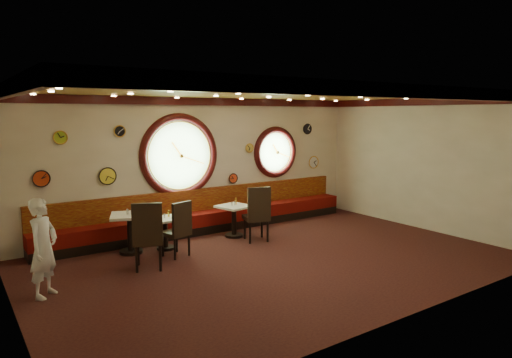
# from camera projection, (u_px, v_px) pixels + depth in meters

# --- Properties ---
(floor) EXTENTS (9.00, 6.00, 0.00)m
(floor) POSITION_uv_depth(u_px,v_px,m) (276.00, 261.00, 8.83)
(floor) COLOR black
(floor) RESTS_ON ground
(ceiling) EXTENTS (9.00, 6.00, 0.02)m
(ceiling) POSITION_uv_depth(u_px,v_px,m) (277.00, 93.00, 8.37)
(ceiling) COLOR #AF7D31
(ceiling) RESTS_ON wall_back
(wall_back) EXTENTS (9.00, 0.02, 3.20)m
(wall_back) POSITION_uv_depth(u_px,v_px,m) (202.00, 165.00, 11.05)
(wall_back) COLOR beige
(wall_back) RESTS_ON floor
(wall_front) EXTENTS (9.00, 0.02, 3.20)m
(wall_front) POSITION_uv_depth(u_px,v_px,m) (411.00, 205.00, 6.15)
(wall_front) COLOR beige
(wall_front) RESTS_ON floor
(wall_left) EXTENTS (0.02, 6.00, 3.20)m
(wall_left) POSITION_uv_depth(u_px,v_px,m) (8.00, 206.00, 6.08)
(wall_left) COLOR beige
(wall_left) RESTS_ON floor
(wall_right) EXTENTS (0.02, 6.00, 3.20)m
(wall_right) POSITION_uv_depth(u_px,v_px,m) (424.00, 164.00, 11.13)
(wall_right) COLOR beige
(wall_right) RESTS_ON floor
(molding_back) EXTENTS (9.00, 0.10, 0.18)m
(molding_back) POSITION_uv_depth(u_px,v_px,m) (202.00, 101.00, 10.79)
(molding_back) COLOR #320909
(molding_back) RESTS_ON wall_back
(molding_front) EXTENTS (9.00, 0.10, 0.18)m
(molding_front) POSITION_uv_depth(u_px,v_px,m) (413.00, 91.00, 5.98)
(molding_front) COLOR #320909
(molding_front) RESTS_ON wall_back
(molding_left) EXTENTS (0.10, 6.00, 0.18)m
(molding_left) POSITION_uv_depth(u_px,v_px,m) (3.00, 91.00, 5.89)
(molding_left) COLOR #320909
(molding_left) RESTS_ON wall_back
(molding_right) EXTENTS (0.10, 6.00, 0.18)m
(molding_right) POSITION_uv_depth(u_px,v_px,m) (426.00, 102.00, 10.88)
(molding_right) COLOR #320909
(molding_right) RESTS_ON wall_back
(banquette_base) EXTENTS (8.00, 0.55, 0.20)m
(banquette_base) POSITION_uv_depth(u_px,v_px,m) (209.00, 227.00, 11.03)
(banquette_base) COLOR black
(banquette_base) RESTS_ON floor
(banquette_seat) EXTENTS (8.00, 0.55, 0.30)m
(banquette_seat) POSITION_uv_depth(u_px,v_px,m) (209.00, 217.00, 11.00)
(banquette_seat) COLOR #580A07
(banquette_seat) RESTS_ON banquette_base
(banquette_back) EXTENTS (8.00, 0.10, 0.55)m
(banquette_back) POSITION_uv_depth(u_px,v_px,m) (204.00, 199.00, 11.12)
(banquette_back) COLOR #600B07
(banquette_back) RESTS_ON wall_back
(porthole_left_glass) EXTENTS (1.66, 0.02, 1.66)m
(porthole_left_glass) POSITION_uv_depth(u_px,v_px,m) (179.00, 156.00, 10.67)
(porthole_left_glass) COLOR #92CE7B
(porthole_left_glass) RESTS_ON wall_back
(porthole_left_frame) EXTENTS (1.98, 0.18, 1.98)m
(porthole_left_frame) POSITION_uv_depth(u_px,v_px,m) (180.00, 156.00, 10.66)
(porthole_left_frame) COLOR #320909
(porthole_left_frame) RESTS_ON wall_back
(porthole_left_ring) EXTENTS (1.61, 0.03, 1.61)m
(porthole_left_ring) POSITION_uv_depth(u_px,v_px,m) (180.00, 156.00, 10.64)
(porthole_left_ring) COLOR gold
(porthole_left_ring) RESTS_ON wall_back
(porthole_right_glass) EXTENTS (1.10, 0.02, 1.10)m
(porthole_right_glass) POSITION_uv_depth(u_px,v_px,m) (275.00, 152.00, 12.25)
(porthole_right_glass) COLOR #92CE7B
(porthole_right_glass) RESTS_ON wall_back
(porthole_right_frame) EXTENTS (1.38, 0.18, 1.38)m
(porthole_right_frame) POSITION_uv_depth(u_px,v_px,m) (275.00, 152.00, 12.24)
(porthole_right_frame) COLOR #320909
(porthole_right_frame) RESTS_ON wall_back
(porthole_right_ring) EXTENTS (1.09, 0.03, 1.09)m
(porthole_right_ring) POSITION_uv_depth(u_px,v_px,m) (276.00, 152.00, 12.21)
(porthole_right_ring) COLOR gold
(porthole_right_ring) RESTS_ON wall_back
(wall_clock_0) EXTENTS (0.32, 0.03, 0.32)m
(wall_clock_0) POSITION_uv_depth(u_px,v_px,m) (41.00, 179.00, 9.00)
(wall_clock_0) COLOR #BD3312
(wall_clock_0) RESTS_ON wall_back
(wall_clock_1) EXTENTS (0.34, 0.03, 0.34)m
(wall_clock_1) POSITION_uv_depth(u_px,v_px,m) (313.00, 162.00, 13.03)
(wall_clock_1) COLOR silver
(wall_clock_1) RESTS_ON wall_back
(wall_clock_2) EXTENTS (0.28, 0.03, 0.28)m
(wall_clock_2) POSITION_uv_depth(u_px,v_px,m) (307.00, 129.00, 12.75)
(wall_clock_2) COLOR black
(wall_clock_2) RESTS_ON wall_back
(wall_clock_3) EXTENTS (0.36, 0.03, 0.36)m
(wall_clock_3) POSITION_uv_depth(u_px,v_px,m) (107.00, 176.00, 9.74)
(wall_clock_3) COLOR yellow
(wall_clock_3) RESTS_ON wall_back
(wall_clock_4) EXTENTS (0.24, 0.03, 0.24)m
(wall_clock_4) POSITION_uv_depth(u_px,v_px,m) (120.00, 131.00, 9.77)
(wall_clock_4) COLOR black
(wall_clock_4) RESTS_ON wall_back
(wall_clock_5) EXTENTS (0.22, 0.03, 0.22)m
(wall_clock_5) POSITION_uv_depth(u_px,v_px,m) (249.00, 148.00, 11.72)
(wall_clock_5) COLOR gold
(wall_clock_5) RESTS_ON wall_back
(wall_clock_6) EXTENTS (0.24, 0.03, 0.24)m
(wall_clock_6) POSITION_uv_depth(u_px,v_px,m) (233.00, 178.00, 11.55)
(wall_clock_6) COLOR #EE451C
(wall_clock_6) RESTS_ON wall_back
(wall_clock_7) EXTENTS (0.26, 0.03, 0.26)m
(wall_clock_7) POSITION_uv_depth(u_px,v_px,m) (60.00, 138.00, 9.11)
(wall_clock_7) COLOR #A6C727
(wall_clock_7) RESTS_ON wall_back
(table_a) EXTENTS (0.95, 0.95, 0.81)m
(table_a) POSITION_uv_depth(u_px,v_px,m) (130.00, 229.00, 9.24)
(table_a) COLOR black
(table_a) RESTS_ON floor
(table_b) EXTENTS (0.61, 0.61, 0.67)m
(table_b) POSITION_uv_depth(u_px,v_px,m) (165.00, 230.00, 9.53)
(table_b) COLOR black
(table_b) RESTS_ON floor
(table_c) EXTENTS (0.80, 0.80, 0.74)m
(table_c) POSITION_uv_depth(u_px,v_px,m) (234.00, 217.00, 10.50)
(table_c) COLOR black
(table_c) RESTS_ON floor
(chair_a) EXTENTS (0.70, 0.70, 0.78)m
(chair_a) POSITION_uv_depth(u_px,v_px,m) (148.00, 232.00, 8.19)
(chair_a) COLOR black
(chair_a) RESTS_ON floor
(chair_b) EXTENTS (0.58, 0.58, 0.69)m
(chair_b) POSITION_uv_depth(u_px,v_px,m) (179.00, 225.00, 8.98)
(chair_b) COLOR black
(chair_b) RESTS_ON floor
(chair_c) EXTENTS (0.65, 0.65, 0.77)m
(chair_c) POSITION_uv_depth(u_px,v_px,m) (258.00, 210.00, 10.04)
(chair_c) COLOR black
(chair_c) RESTS_ON floor
(condiment_a_salt) EXTENTS (0.04, 0.04, 0.11)m
(condiment_a_salt) POSITION_uv_depth(u_px,v_px,m) (127.00, 212.00, 9.16)
(condiment_a_salt) COLOR #BDBDC1
(condiment_a_salt) RESTS_ON table_a
(condiment_b_salt) EXTENTS (0.04, 0.04, 0.11)m
(condiment_b_salt) POSITION_uv_depth(u_px,v_px,m) (160.00, 216.00, 9.44)
(condiment_b_salt) COLOR silver
(condiment_b_salt) RESTS_ON table_b
(condiment_c_salt) EXTENTS (0.03, 0.03, 0.10)m
(condiment_c_salt) POSITION_uv_depth(u_px,v_px,m) (232.00, 204.00, 10.42)
(condiment_c_salt) COLOR silver
(condiment_c_salt) RESTS_ON table_c
(condiment_a_pepper) EXTENTS (0.04, 0.04, 0.11)m
(condiment_a_pepper) POSITION_uv_depth(u_px,v_px,m) (132.00, 211.00, 9.20)
(condiment_a_pepper) COLOR #BABABE
(condiment_a_pepper) RESTS_ON table_a
(condiment_b_pepper) EXTENTS (0.03, 0.03, 0.09)m
(condiment_b_pepper) POSITION_uv_depth(u_px,v_px,m) (164.00, 216.00, 9.47)
(condiment_b_pepper) COLOR silver
(condiment_b_pepper) RESTS_ON table_b
(condiment_c_pepper) EXTENTS (0.04, 0.04, 0.10)m
(condiment_c_pepper) POSITION_uv_depth(u_px,v_px,m) (235.00, 203.00, 10.49)
(condiment_c_pepper) COLOR silver
(condiment_c_pepper) RESTS_ON table_c
(condiment_a_bottle) EXTENTS (0.05, 0.05, 0.18)m
(condiment_a_bottle) POSITION_uv_depth(u_px,v_px,m) (135.00, 208.00, 9.32)
(condiment_a_bottle) COLOR gold
(condiment_a_bottle) RESTS_ON table_a
(condiment_b_bottle) EXTENTS (0.04, 0.04, 0.14)m
(condiment_b_bottle) POSITION_uv_depth(u_px,v_px,m) (169.00, 214.00, 9.60)
(condiment_b_bottle) COLOR yellow
(condiment_b_bottle) RESTS_ON table_b
(condiment_c_bottle) EXTENTS (0.05, 0.05, 0.16)m
(condiment_c_bottle) POSITION_uv_depth(u_px,v_px,m) (236.00, 201.00, 10.56)
(condiment_c_bottle) COLOR gold
(condiment_c_bottle) RESTS_ON table_c
(waiter) EXTENTS (0.66, 0.67, 1.55)m
(waiter) POSITION_uv_depth(u_px,v_px,m) (43.00, 248.00, 7.01)
(waiter) COLOR white
(waiter) RESTS_ON floor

